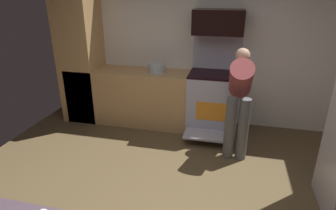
{
  "coord_description": "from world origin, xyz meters",
  "views": [
    {
      "loc": [
        0.6,
        -2.25,
        2.11
      ],
      "look_at": [
        -0.0,
        0.3,
        1.05
      ],
      "focal_mm": 30.25,
      "sensor_mm": 36.0,
      "label": 1
    }
  ],
  "objects_px": {
    "oven_range": "(213,100)",
    "microwave": "(219,22)",
    "stock_pot": "(157,68)",
    "person_cook": "(239,95)"
  },
  "relations": [
    {
      "from": "oven_range",
      "to": "stock_pot",
      "type": "height_order",
      "value": "oven_range"
    },
    {
      "from": "microwave",
      "to": "person_cook",
      "type": "xyz_separation_m",
      "value": [
        0.38,
        -0.72,
        -0.84
      ]
    },
    {
      "from": "stock_pot",
      "to": "microwave",
      "type": "bearing_deg",
      "value": 4.95
    },
    {
      "from": "person_cook",
      "to": "stock_pot",
      "type": "xyz_separation_m",
      "value": [
        -1.3,
        0.64,
        0.12
      ]
    },
    {
      "from": "microwave",
      "to": "person_cook",
      "type": "bearing_deg",
      "value": -62.44
    },
    {
      "from": "person_cook",
      "to": "oven_range",
      "type": "bearing_deg",
      "value": 120.96
    },
    {
      "from": "oven_range",
      "to": "person_cook",
      "type": "height_order",
      "value": "oven_range"
    },
    {
      "from": "stock_pot",
      "to": "oven_range",
      "type": "bearing_deg",
      "value": -0.83
    },
    {
      "from": "oven_range",
      "to": "stock_pot",
      "type": "bearing_deg",
      "value": 179.17
    },
    {
      "from": "oven_range",
      "to": "microwave",
      "type": "height_order",
      "value": "microwave"
    }
  ]
}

